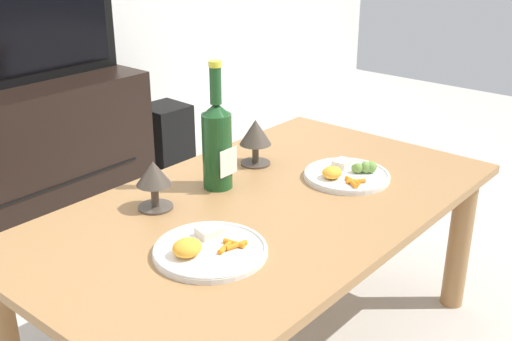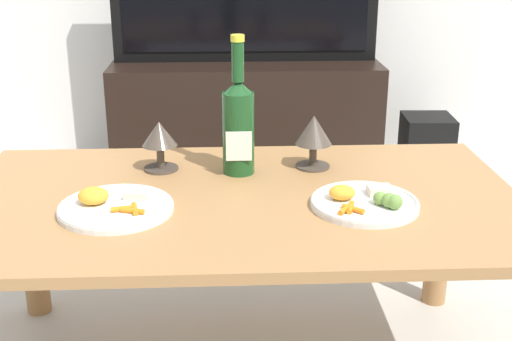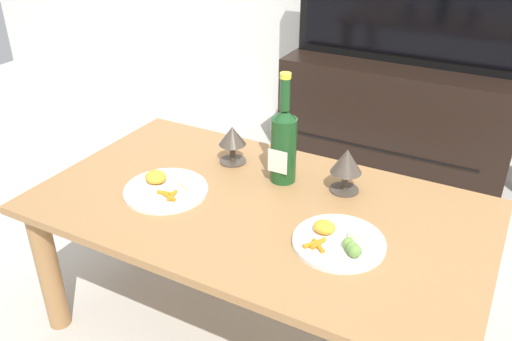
% 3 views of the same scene
% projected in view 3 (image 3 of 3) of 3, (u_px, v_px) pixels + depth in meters
% --- Properties ---
extents(ground_plane, '(6.40, 6.40, 0.00)m').
position_uv_depth(ground_plane, '(258.00, 325.00, 1.79)').
color(ground_plane, '#B7B2A8').
extents(dining_table, '(1.31, 0.75, 0.48)m').
position_uv_depth(dining_table, '(258.00, 225.00, 1.59)').
color(dining_table, '#9E7042').
rests_on(dining_table, ground_plane).
extents(tv_stand, '(1.13, 0.46, 0.53)m').
position_uv_depth(tv_stand, '(397.00, 114.00, 2.71)').
color(tv_stand, black).
rests_on(tv_stand, ground_plane).
extents(tv_screen, '(1.10, 0.05, 0.56)m').
position_uv_depth(tv_screen, '(412.00, 4.00, 2.45)').
color(tv_screen, black).
rests_on(tv_screen, tv_stand).
extents(wine_bottle, '(0.08, 0.08, 0.35)m').
position_uv_depth(wine_bottle, '(283.00, 142.00, 1.62)').
color(wine_bottle, '#19471E').
rests_on(wine_bottle, dining_table).
extents(goblet_left, '(0.09, 0.09, 0.13)m').
position_uv_depth(goblet_left, '(232.00, 138.00, 1.75)').
color(goblet_left, '#473D33').
rests_on(goblet_left, dining_table).
extents(goblet_right, '(0.09, 0.09, 0.14)m').
position_uv_depth(goblet_right, '(347.00, 163.00, 1.58)').
color(goblet_right, '#473D33').
rests_on(goblet_right, dining_table).
extents(dinner_plate_left, '(0.26, 0.26, 0.05)m').
position_uv_depth(dinner_plate_left, '(166.00, 188.00, 1.61)').
color(dinner_plate_left, white).
rests_on(dinner_plate_left, dining_table).
extents(dinner_plate_right, '(0.24, 0.24, 0.05)m').
position_uv_depth(dinner_plate_right, '(339.00, 241.00, 1.38)').
color(dinner_plate_right, white).
rests_on(dinner_plate_right, dining_table).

